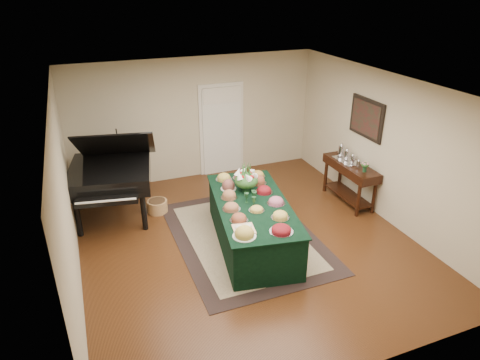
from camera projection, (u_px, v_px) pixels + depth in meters
name	position (u px, v px, depth m)	size (l,w,h in m)	color
ground	(246.00, 241.00, 7.49)	(6.00, 6.00, 0.00)	black
area_rug	(244.00, 236.00, 7.61)	(2.37, 3.32, 0.01)	black
kitchen_doorway	(222.00, 130.00, 9.74)	(1.05, 0.07, 2.10)	silver
buffet_table	(252.00, 223.00, 7.26)	(1.58, 2.65, 0.79)	black
food_platters	(250.00, 199.00, 7.11)	(1.32, 2.33, 0.14)	silver
cutting_board	(244.00, 227.00, 6.34)	(0.36, 0.36, 0.10)	tan
green_goblets	(252.00, 198.00, 7.06)	(0.22, 0.29, 0.18)	#16371E
floral_centerpiece	(246.00, 178.00, 7.39)	(0.43, 0.43, 0.43)	#16371E
grand_piano	(111.00, 173.00, 7.90)	(1.82, 1.97, 1.78)	black
wicker_basket	(157.00, 206.00, 8.37)	(0.39, 0.39, 0.24)	#9A6C3E
mahogany_sideboard	(350.00, 172.00, 8.54)	(0.45, 1.38, 0.84)	black
tea_service	(348.00, 156.00, 8.53)	(0.34, 0.74, 0.30)	silver
pink_bouquet	(365.00, 165.00, 8.05)	(0.16, 0.16, 0.20)	#16371E
wall_painting	(366.00, 118.00, 8.15)	(0.05, 0.95, 0.75)	black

